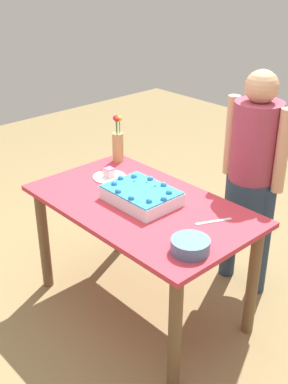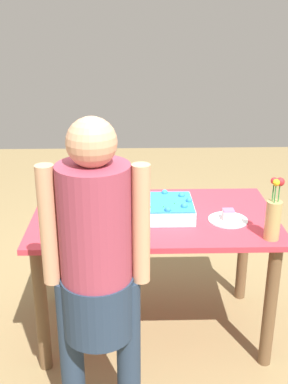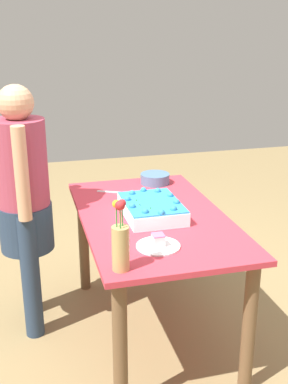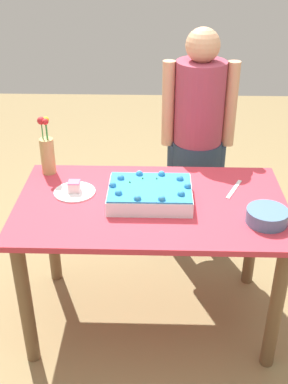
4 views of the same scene
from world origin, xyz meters
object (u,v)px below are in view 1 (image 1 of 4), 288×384
at_px(sheet_cake, 141,195).
at_px(fruit_bowl, 190,246).
at_px(cake_knife, 214,221).
at_px(person_standing, 252,171).
at_px(serving_plate_with_slice, 109,175).
at_px(flower_vase, 118,144).

height_order(sheet_cake, fruit_bowl, sheet_cake).
height_order(cake_knife, person_standing, person_standing).
xyz_separation_m(serving_plate_with_slice, flower_vase, (0.18, -0.22, 0.11)).
bearing_deg(cake_knife, serving_plate_with_slice, -60.78).
distance_m(serving_plate_with_slice, cake_knife, 0.84).
bearing_deg(serving_plate_with_slice, flower_vase, -51.51).
bearing_deg(person_standing, fruit_bowl, 17.09).
xyz_separation_m(cake_knife, flower_vase, (1.01, -0.17, 0.13)).
distance_m(sheet_cake, person_standing, 0.75).
xyz_separation_m(flower_vase, fruit_bowl, (-1.12, 0.48, -0.09)).
xyz_separation_m(cake_knife, fruit_bowl, (-0.11, 0.31, 0.03)).
bearing_deg(flower_vase, cake_knife, 170.63).
distance_m(sheet_cake, flower_vase, 0.65).
height_order(cake_knife, fruit_bowl, fruit_bowl).
height_order(cake_knife, flower_vase, flower_vase).
bearing_deg(cake_knife, sheet_cake, -47.81).
height_order(sheet_cake, serving_plate_with_slice, sheet_cake).
relative_size(flower_vase, person_standing, 0.22).
bearing_deg(flower_vase, person_standing, -155.43).
distance_m(serving_plate_with_slice, fruit_bowl, 0.98).
distance_m(flower_vase, fruit_bowl, 1.22).
bearing_deg(sheet_cake, fruit_bowl, 162.24).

